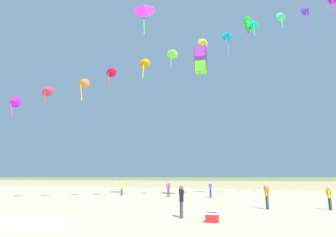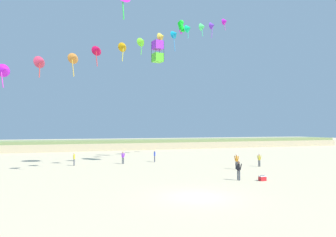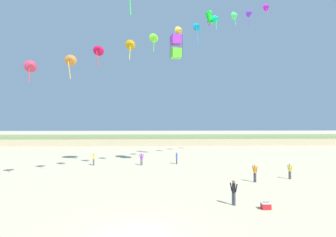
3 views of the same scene
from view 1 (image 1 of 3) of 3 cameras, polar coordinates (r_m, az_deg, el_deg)
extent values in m
plane|color=beige|center=(15.82, -25.98, -17.59)|extent=(240.00, 240.00, 0.00)
cube|color=#BFAE8B|center=(58.82, 11.55, -12.24)|extent=(120.00, 9.00, 1.45)
cube|color=#7A8E56|center=(58.81, 11.51, -11.33)|extent=(120.00, 7.65, 0.83)
cylinder|color=#474C56|center=(33.06, -0.02, -14.04)|extent=(0.12, 0.12, 0.80)
cylinder|color=#474C56|center=(33.02, 0.22, -14.04)|extent=(0.12, 0.12, 0.80)
cylinder|color=purple|center=(33.01, 0.10, -12.86)|extent=(0.21, 0.21, 0.57)
cylinder|color=purple|center=(33.07, -0.21, -12.78)|extent=(0.19, 0.09, 0.54)
cylinder|color=purple|center=(32.95, 0.40, -12.79)|extent=(0.19, 0.09, 0.54)
sphere|color=tan|center=(33.00, 0.10, -12.17)|extent=(0.22, 0.22, 0.22)
cylinder|color=#474C56|center=(21.43, 18.50, -15.00)|extent=(0.12, 0.12, 0.84)
cylinder|color=#474C56|center=(21.56, 18.28, -14.99)|extent=(0.12, 0.12, 0.84)
cylinder|color=orange|center=(21.45, 18.27, -13.08)|extent=(0.22, 0.22, 0.60)
cylinder|color=orange|center=(21.29, 18.56, -12.96)|extent=(0.19, 0.21, 0.57)
cylinder|color=orange|center=(21.61, 17.97, -12.96)|extent=(0.19, 0.21, 0.57)
sphere|color=beige|center=(21.44, 18.20, -11.96)|extent=(0.23, 0.23, 0.23)
cylinder|color=#474C56|center=(22.66, 28.37, -14.14)|extent=(0.11, 0.11, 0.75)
cylinder|color=#474C56|center=(22.57, 28.62, -14.13)|extent=(0.11, 0.11, 0.75)
cylinder|color=yellow|center=(22.58, 28.34, -12.51)|extent=(0.20, 0.20, 0.53)
cylinder|color=yellow|center=(22.69, 28.01, -12.42)|extent=(0.18, 0.18, 0.51)
cylinder|color=yellow|center=(22.46, 28.66, -12.39)|extent=(0.18, 0.18, 0.51)
sphere|color=tan|center=(22.57, 28.25, -11.57)|extent=(0.20, 0.20, 0.20)
cylinder|color=#282D4C|center=(32.40, 8.17, -13.99)|extent=(0.12, 0.12, 0.80)
cylinder|color=#282D4C|center=(32.28, 8.04, -14.01)|extent=(0.12, 0.12, 0.80)
cylinder|color=blue|center=(32.32, 8.07, -12.80)|extent=(0.21, 0.21, 0.56)
cylinder|color=blue|center=(32.47, 8.24, -12.71)|extent=(0.13, 0.20, 0.54)
cylinder|color=blue|center=(32.16, 7.90, -12.74)|extent=(0.13, 0.20, 0.54)
sphere|color=beige|center=(32.31, 8.05, -12.10)|extent=(0.22, 0.22, 0.22)
cylinder|color=#474C56|center=(35.88, -8.76, -13.70)|extent=(0.11, 0.11, 0.79)
cylinder|color=#474C56|center=(35.78, -8.92, -13.70)|extent=(0.11, 0.11, 0.79)
cylinder|color=yellow|center=(35.80, -8.81, -12.62)|extent=(0.21, 0.21, 0.56)
cylinder|color=yellow|center=(35.93, -8.60, -12.56)|extent=(0.12, 0.20, 0.53)
cylinder|color=yellow|center=(35.67, -9.01, -12.55)|extent=(0.12, 0.20, 0.53)
sphere|color=beige|center=(35.79, -8.79, -12.00)|extent=(0.21, 0.21, 0.21)
cylinder|color=#474C56|center=(16.12, 2.70, -17.02)|extent=(0.12, 0.12, 0.83)
cylinder|color=#474C56|center=(16.25, 2.48, -16.98)|extent=(0.12, 0.12, 0.83)
cylinder|color=black|center=(16.13, 2.57, -14.49)|extent=(0.22, 0.22, 0.59)
cylinder|color=black|center=(15.95, 2.85, -14.36)|extent=(0.20, 0.20, 0.56)
cylinder|color=black|center=(16.30, 2.28, -14.30)|extent=(0.20, 0.20, 0.56)
sphere|color=brown|center=(16.11, 2.55, -13.03)|extent=(0.22, 0.22, 0.22)
cone|color=#C018D8|center=(32.41, -27.28, 2.95)|extent=(1.32, 1.17, 1.13)
cylinder|color=#E539D1|center=(32.29, -27.67, 1.47)|extent=(0.22, 0.23, 1.28)
cone|color=#C83352|center=(31.66, -22.05, 5.06)|extent=(1.36, 1.27, 1.16)
cylinder|color=#E53F39|center=(31.48, -22.43, 3.57)|extent=(0.11, 0.17, 1.26)
cone|color=#C9762C|center=(31.36, -15.82, 6.67)|extent=(1.33, 1.17, 1.16)
cylinder|color=gold|center=(31.08, -16.20, 4.80)|extent=(0.27, 0.13, 1.69)
cone|color=#C70B3C|center=(31.37, -10.83, 8.93)|extent=(1.34, 1.20, 1.20)
cylinder|color=#E5393C|center=(31.06, -11.18, 7.21)|extent=(0.24, 0.24, 1.55)
cone|color=#C2890A|center=(31.57, -4.44, 10.62)|extent=(1.27, 1.04, 1.10)
cylinder|color=yellow|center=(31.22, -4.75, 8.98)|extent=(0.18, 0.14, 1.49)
cone|color=#77EF2C|center=(32.30, 0.88, 12.46)|extent=(1.33, 1.18, 1.17)
cylinder|color=#51E539|center=(31.92, 0.61, 10.92)|extent=(0.15, 0.17, 1.45)
cone|color=gold|center=(33.32, 6.82, 14.32)|extent=(1.33, 1.21, 1.13)
cylinder|color=#D9E539|center=(32.93, 6.60, 12.98)|extent=(0.16, 0.15, 1.30)
cone|color=#0D9DC8|center=(34.58, 11.38, 15.40)|extent=(1.37, 1.26, 1.21)
cylinder|color=#3994E5|center=(33.97, 11.22, 13.44)|extent=(0.31, 0.18, 2.19)
cone|color=#0BDB80|center=(36.42, 16.24, 17.04)|extent=(1.33, 1.19, 1.13)
cylinder|color=#39E5C3|center=(35.98, 16.08, 15.86)|extent=(0.16, 0.22, 1.27)
cone|color=#43EC6D|center=(37.93, 20.94, 17.85)|extent=(1.33, 1.21, 1.13)
cylinder|color=#39E58D|center=(37.45, 20.83, 16.70)|extent=(0.21, 0.21, 1.33)
cone|color=#652FC8|center=(40.25, 24.94, 18.26)|extent=(1.31, 1.19, 1.11)
cylinder|color=#9F39E5|center=(39.64, 24.89, 16.83)|extent=(0.26, 0.09, 1.87)
cylinder|color=#E539C7|center=(41.69, 28.96, 18.36)|extent=(0.16, 0.17, 1.37)
cone|color=#D427D2|center=(34.32, -4.56, 20.29)|extent=(2.73, 2.39, 2.36)
cone|color=#2DE53E|center=(34.33, -4.56, 20.32)|extent=(1.51, 1.35, 1.32)
cylinder|color=#2DE53E|center=(33.45, -4.61, 17.75)|extent=(0.30, 0.15, 2.79)
cylinder|color=#10EB22|center=(37.37, 15.00, 16.78)|extent=(1.23, 1.00, 1.61)
sphere|color=#10EB22|center=(37.68, 14.95, 17.68)|extent=(0.76, 0.76, 0.76)
cone|color=#E22DE5|center=(37.00, 15.07, 15.67)|extent=(0.81, 0.81, 0.58)
sphere|color=black|center=(37.78, 14.93, 17.97)|extent=(0.16, 0.16, 0.16)
cube|color=#55D22A|center=(32.63, 6.27, 9.65)|extent=(1.38, 1.38, 1.10)
cube|color=#9F2DE5|center=(33.24, 6.21, 12.28)|extent=(1.38, 1.38, 1.10)
cylinder|color=black|center=(32.44, 5.04, 11.30)|extent=(0.04, 0.04, 2.73)
cylinder|color=black|center=(32.32, 7.18, 11.44)|extent=(0.04, 0.04, 2.73)
cylinder|color=black|center=(33.42, 7.40, 10.66)|extent=(0.04, 0.04, 2.73)
cylinder|color=black|center=(33.54, 5.32, 10.53)|extent=(0.04, 0.04, 2.73)
cube|color=red|center=(14.90, 8.40, -18.31)|extent=(0.56, 0.40, 0.36)
cube|color=white|center=(14.88, 8.38, -17.51)|extent=(0.58, 0.41, 0.06)
cylinder|color=black|center=(14.87, 8.37, -17.28)|extent=(0.45, 0.03, 0.03)
camera|label=2|loc=(21.28, -86.30, 5.76)|focal=32.00mm
camera|label=3|loc=(11.26, -74.89, 16.00)|focal=28.00mm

